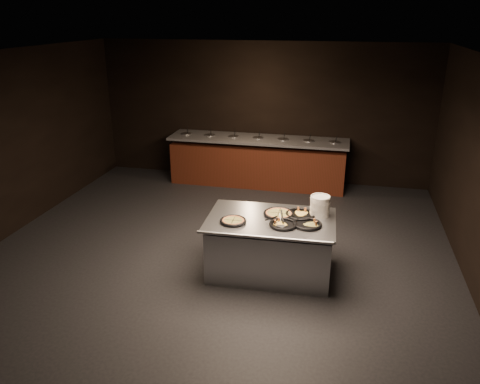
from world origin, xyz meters
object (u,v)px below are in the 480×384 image
Objects in this scene: pan_veggie_whole at (233,221)px; plate_stack at (320,206)px; serving_counter at (270,247)px; pan_cheese_whole at (279,214)px.

plate_stack is at bearing 23.79° from pan_veggie_whole.
plate_stack reaches higher than serving_counter.
pan_veggie_whole reaches higher than serving_counter.
pan_cheese_whole reaches higher than serving_counter.
pan_cheese_whole is at bearing 33.95° from pan_veggie_whole.
serving_counter is at bearing -157.72° from plate_stack.
serving_counter is 6.32× the size of plate_stack.
pan_veggie_whole is (-1.10, -0.48, -0.12)m from plate_stack.
serving_counter is 0.88m from plate_stack.
plate_stack is 0.57m from pan_cheese_whole.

